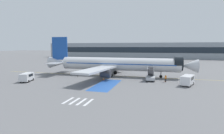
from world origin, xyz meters
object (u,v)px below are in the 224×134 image
at_px(traffic_cone_0, 165,81).
at_px(fuel_tanker, 111,62).
at_px(boarding_stairs_forward, 151,77).
at_px(airliner, 116,64).
at_px(service_van_0, 27,77).
at_px(terminal_building, 132,50).
at_px(ground_crew_2, 104,74).
at_px(ground_crew_1, 78,73).
at_px(traffic_cone_1, 104,79).
at_px(ground_crew_0, 166,78).
at_px(service_van_1, 188,80).

bearing_deg(traffic_cone_0, fuel_tanker, 127.43).
bearing_deg(fuel_tanker, boarding_stairs_forward, 39.67).
xyz_separation_m(airliner, service_van_0, (-19.65, -14.05, -2.35)).
xyz_separation_m(boarding_stairs_forward, service_van_0, (-29.96, -9.73, 0.26)).
relative_size(fuel_tanker, terminal_building, 0.08).
xyz_separation_m(boarding_stairs_forward, traffic_cone_0, (3.65, -0.35, -0.76)).
bearing_deg(ground_crew_2, ground_crew_1, 176.77).
distance_m(ground_crew_1, traffic_cone_1, 9.34).
relative_size(boarding_stairs_forward, ground_crew_2, 2.96).
bearing_deg(ground_crew_0, service_van_0, -172.62).
xyz_separation_m(traffic_cone_0, traffic_cone_1, (-15.58, -2.43, 0.10)).
bearing_deg(ground_crew_0, ground_crew_1, 170.28).
xyz_separation_m(fuel_tanker, ground_crew_0, (22.89, -30.70, -0.64)).
relative_size(traffic_cone_0, traffic_cone_1, 0.70).
height_order(service_van_0, ground_crew_1, service_van_0).
bearing_deg(traffic_cone_0, service_van_1, -35.99).
height_order(service_van_0, traffic_cone_1, service_van_0).
distance_m(ground_crew_1, terminal_building, 89.36).
relative_size(service_van_0, ground_crew_2, 2.70).
distance_m(airliner, ground_crew_0, 15.25).
xyz_separation_m(service_van_1, ground_crew_1, (-29.14, 3.78, -0.31)).
bearing_deg(ground_crew_1, ground_crew_0, -108.98).
distance_m(service_van_0, ground_crew_1, 13.38).
distance_m(service_van_0, service_van_1, 38.76).
relative_size(boarding_stairs_forward, service_van_0, 1.10).
bearing_deg(service_van_0, service_van_1, 171.18).
bearing_deg(boarding_stairs_forward, service_van_1, -24.90).
xyz_separation_m(fuel_tanker, traffic_cone_0, (22.86, -29.87, -1.43)).
xyz_separation_m(fuel_tanker, ground_crew_2, (6.07, -28.27, -0.64)).
height_order(service_van_1, traffic_cone_1, service_van_1).
relative_size(service_van_1, ground_crew_0, 2.99).
xyz_separation_m(ground_crew_2, traffic_cone_0, (16.79, -1.60, -0.80)).
bearing_deg(ground_crew_2, service_van_1, -25.38).
bearing_deg(ground_crew_0, ground_crew_2, 164.88).
distance_m(ground_crew_2, traffic_cone_0, 16.89).
height_order(boarding_stairs_forward, fuel_tanker, boarding_stairs_forward).
relative_size(ground_crew_1, ground_crew_2, 1.01).
bearing_deg(boarding_stairs_forward, fuel_tanker, 122.38).
relative_size(ground_crew_2, terminal_building, 0.01).
bearing_deg(traffic_cone_1, ground_crew_1, 162.40).
xyz_separation_m(airliner, service_van_1, (18.64, -8.07, -2.25)).
bearing_deg(ground_crew_2, fuel_tanker, 89.86).
distance_m(boarding_stairs_forward, terminal_building, 91.34).
bearing_deg(service_van_1, traffic_cone_1, 17.48).
bearing_deg(service_van_0, terminal_building, -114.11).
bearing_deg(ground_crew_0, airliner, 151.66).
xyz_separation_m(service_van_1, ground_crew_2, (-21.47, 5.00, -0.32)).
distance_m(airliner, boarding_stairs_forward, 11.48).
bearing_deg(service_van_0, boarding_stairs_forward, -179.71).
bearing_deg(service_van_1, service_van_0, 29.10).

